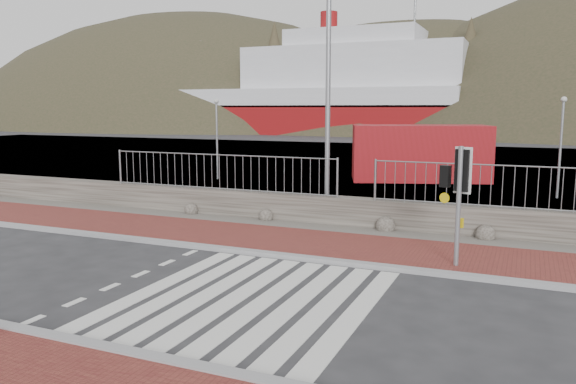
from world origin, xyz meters
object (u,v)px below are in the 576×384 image
at_px(traffic_signal_far, 458,181).
at_px(streetlight, 333,61).
at_px(shipping_container, 420,153).
at_px(ferry, 311,96).

bearing_deg(traffic_signal_far, streetlight, -24.19).
bearing_deg(shipping_container, traffic_signal_far, -95.62).
bearing_deg(streetlight, traffic_signal_far, -39.53).
relative_size(ferry, streetlight, 5.45).
height_order(ferry, shipping_container, ferry).
height_order(ferry, streetlight, ferry).
xyz_separation_m(ferry, streetlight, (23.54, -59.81, -0.20)).
relative_size(ferry, traffic_signal_far, 17.70).
distance_m(traffic_signal_far, streetlight, 6.98).
bearing_deg(ferry, shipping_container, -63.24).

